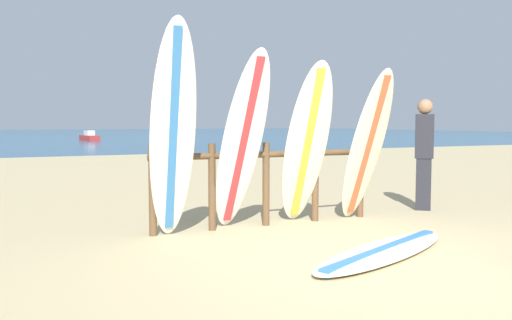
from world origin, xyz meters
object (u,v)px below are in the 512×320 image
(surfboard_leaning_center, at_px, (367,147))
(surfboard_lying_on_sand, at_px, (384,251))
(beachgoer_standing, at_px, (424,149))
(surfboard_rack, at_px, (266,175))
(surfboard_leaning_far_left, at_px, (173,133))
(surfboard_leaning_left, at_px, (242,143))
(surfboard_leaning_center_left, at_px, (306,145))
(small_boat_offshore, at_px, (89,137))

(surfboard_leaning_center, distance_m, surfboard_lying_on_sand, 1.99)
(surfboard_lying_on_sand, distance_m, beachgoer_standing, 3.11)
(surfboard_leaning_center, xyz_separation_m, surfboard_lying_on_sand, (-0.89, -1.49, -0.96))
(surfboard_rack, distance_m, beachgoer_standing, 2.68)
(surfboard_rack, distance_m, surfboard_lying_on_sand, 2.00)
(surfboard_rack, height_order, surfboard_leaning_far_left, surfboard_leaning_far_left)
(surfboard_leaning_far_left, xyz_separation_m, surfboard_leaning_left, (0.88, 0.14, -0.13))
(surfboard_rack, xyz_separation_m, surfboard_leaning_far_left, (-1.34, -0.43, 0.55))
(surfboard_rack, xyz_separation_m, surfboard_leaning_center_left, (0.44, -0.26, 0.38))
(surfboard_leaning_center_left, distance_m, surfboard_lying_on_sand, 1.88)
(surfboard_rack, distance_m, small_boat_offshore, 34.11)
(surfboard_leaning_far_left, distance_m, surfboard_leaning_left, 0.90)
(surfboard_leaning_center_left, height_order, surfboard_leaning_center, surfboard_leaning_center_left)
(surfboard_rack, bearing_deg, surfboard_lying_on_sand, -78.01)
(surfboard_leaning_left, bearing_deg, surfboard_rack, 32.42)
(surfboard_rack, height_order, surfboard_leaning_center_left, surfboard_leaning_center_left)
(surfboard_lying_on_sand, bearing_deg, beachgoer_standing, 40.27)
(surfboard_leaning_center_left, distance_m, small_boat_offshore, 34.34)
(surfboard_leaning_center, relative_size, beachgoer_standing, 1.20)
(surfboard_leaning_left, distance_m, surfboard_leaning_center, 1.76)
(surfboard_leaning_center_left, xyz_separation_m, beachgoer_standing, (2.23, 0.33, -0.11))
(surfboard_rack, xyz_separation_m, surfboard_lying_on_sand, (0.39, -1.86, -0.61))
(surfboard_leaning_center, xyz_separation_m, beachgoer_standing, (1.38, 0.44, -0.08))
(surfboard_leaning_center_left, bearing_deg, surfboard_rack, 149.28)
(surfboard_leaning_center_left, distance_m, beachgoer_standing, 2.26)
(surfboard_leaning_center, bearing_deg, surfboard_leaning_center_left, 172.74)
(surfboard_leaning_center_left, bearing_deg, beachgoer_standing, 8.37)
(surfboard_leaning_far_left, xyz_separation_m, surfboard_leaning_center, (2.63, 0.06, -0.20))
(surfboard_leaning_center_left, relative_size, small_boat_offshore, 0.69)
(surfboard_rack, relative_size, surfboard_leaning_center, 1.52)
(surfboard_leaning_center_left, height_order, surfboard_lying_on_sand, surfboard_leaning_center_left)
(beachgoer_standing, relative_size, small_boat_offshore, 0.56)
(surfboard_leaning_left, bearing_deg, surfboard_leaning_center, -2.44)
(surfboard_rack, height_order, surfboard_leaning_center, surfboard_leaning_center)
(surfboard_leaning_center, bearing_deg, beachgoer_standing, 17.58)
(surfboard_leaning_far_left, relative_size, surfboard_leaning_center_left, 1.17)
(surfboard_leaning_far_left, distance_m, beachgoer_standing, 4.05)
(surfboard_lying_on_sand, bearing_deg, small_boat_offshore, 86.63)
(small_boat_offshore, bearing_deg, surfboard_leaning_far_left, -96.38)
(small_boat_offshore, bearing_deg, surfboard_leaning_center, -92.03)
(surfboard_leaning_center, bearing_deg, small_boat_offshore, 87.97)
(surfboard_leaning_far_left, relative_size, surfboard_lying_on_sand, 1.01)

